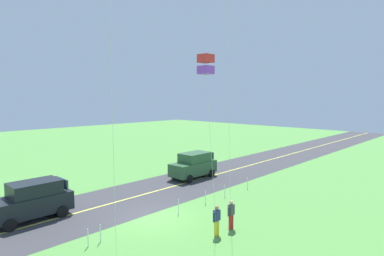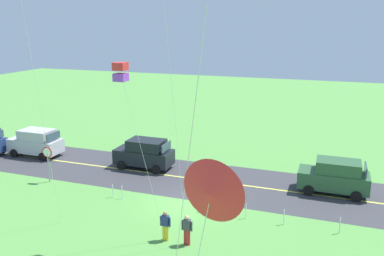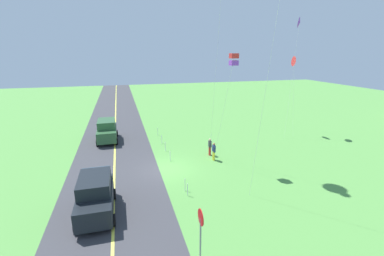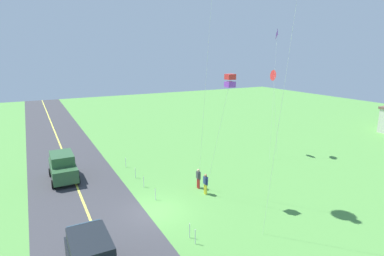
{
  "view_description": "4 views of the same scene",
  "coord_description": "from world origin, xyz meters",
  "px_view_note": "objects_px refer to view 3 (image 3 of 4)",
  "views": [
    {
      "loc": [
        11.8,
        14.52,
        7.17
      ],
      "look_at": [
        -0.94,
        2.45,
        5.49
      ],
      "focal_mm": 30.0,
      "sensor_mm": 36.0,
      "label": 1
    },
    {
      "loc": [
        -8.22,
        21.43,
        10.77
      ],
      "look_at": [
        -1.41,
        2.26,
        5.47
      ],
      "focal_mm": 37.76,
      "sensor_mm": 36.0,
      "label": 2
    },
    {
      "loc": [
        19.57,
        -3.11,
        9.11
      ],
      "look_at": [
        1.17,
        1.92,
        3.65
      ],
      "focal_mm": 24.75,
      "sensor_mm": 36.0,
      "label": 3
    },
    {
      "loc": [
        18.05,
        -6.65,
        10.35
      ],
      "look_at": [
        1.17,
        2.25,
        5.78
      ],
      "focal_mm": 29.19,
      "sensor_mm": 36.0,
      "label": 4
    }
  ],
  "objects_px": {
    "kite_green_far": "(299,23)",
    "kite_pink_drift": "(294,61)",
    "kite_red_low": "(234,60)",
    "person_adult_near": "(214,151)",
    "stop_sign": "(201,225)",
    "person_adult_companion": "(210,146)",
    "car_suv_foreground": "(96,195)",
    "car_parked_west_near": "(107,130)"
  },
  "relations": [
    {
      "from": "kite_green_far",
      "to": "kite_pink_drift",
      "type": "height_order",
      "value": "kite_green_far"
    },
    {
      "from": "kite_red_low",
      "to": "kite_green_far",
      "type": "height_order",
      "value": "kite_green_far"
    },
    {
      "from": "person_adult_near",
      "to": "kite_pink_drift",
      "type": "height_order",
      "value": "kite_pink_drift"
    },
    {
      "from": "kite_green_far",
      "to": "person_adult_near",
      "type": "bearing_deg",
      "value": -62.96
    },
    {
      "from": "stop_sign",
      "to": "kite_pink_drift",
      "type": "xyz_separation_m",
      "value": [
        -16.51,
        15.85,
        6.34
      ]
    },
    {
      "from": "person_adult_companion",
      "to": "car_suv_foreground",
      "type": "bearing_deg",
      "value": -101.4
    },
    {
      "from": "person_adult_companion",
      "to": "kite_pink_drift",
      "type": "bearing_deg",
      "value": 64.38
    },
    {
      "from": "kite_green_far",
      "to": "kite_pink_drift",
      "type": "xyz_separation_m",
      "value": [
        0.12,
        -0.23,
        -4.01
      ]
    },
    {
      "from": "car_suv_foreground",
      "to": "kite_pink_drift",
      "type": "distance_m",
      "value": 24.65
    },
    {
      "from": "kite_pink_drift",
      "to": "kite_green_far",
      "type": "bearing_deg",
      "value": 118.22
    },
    {
      "from": "person_adult_near",
      "to": "kite_red_low",
      "type": "bearing_deg",
      "value": 68.31
    },
    {
      "from": "stop_sign",
      "to": "kite_green_far",
      "type": "xyz_separation_m",
      "value": [
        -16.64,
        16.08,
        10.34
      ]
    },
    {
      "from": "kite_red_low",
      "to": "kite_pink_drift",
      "type": "distance_m",
      "value": 13.02
    },
    {
      "from": "person_adult_companion",
      "to": "kite_red_low",
      "type": "xyz_separation_m",
      "value": [
        2.94,
        0.69,
        7.73
      ]
    },
    {
      "from": "car_parked_west_near",
      "to": "stop_sign",
      "type": "relative_size",
      "value": 1.72
    },
    {
      "from": "stop_sign",
      "to": "person_adult_companion",
      "type": "xyz_separation_m",
      "value": [
        -11.92,
        4.55,
        -0.94
      ]
    },
    {
      "from": "person_adult_companion",
      "to": "kite_green_far",
      "type": "relative_size",
      "value": 0.13
    },
    {
      "from": "stop_sign",
      "to": "kite_red_low",
      "type": "distance_m",
      "value": 12.41
    },
    {
      "from": "person_adult_near",
      "to": "kite_red_low",
      "type": "xyz_separation_m",
      "value": [
        1.76,
        0.74,
        7.73
      ]
    },
    {
      "from": "person_adult_near",
      "to": "kite_pink_drift",
      "type": "relative_size",
      "value": 0.18
    },
    {
      "from": "car_parked_west_near",
      "to": "kite_red_low",
      "type": "bearing_deg",
      "value": 45.35
    },
    {
      "from": "car_parked_west_near",
      "to": "stop_sign",
      "type": "bearing_deg",
      "value": 13.91
    },
    {
      "from": "kite_red_low",
      "to": "kite_pink_drift",
      "type": "xyz_separation_m",
      "value": [
        -7.54,
        10.61,
        -0.45
      ]
    },
    {
      "from": "stop_sign",
      "to": "kite_red_low",
      "type": "relative_size",
      "value": 0.28
    },
    {
      "from": "car_parked_west_near",
      "to": "person_adult_companion",
      "type": "xyz_separation_m",
      "value": [
        6.81,
        9.19,
        -0.29
      ]
    },
    {
      "from": "car_parked_west_near",
      "to": "person_adult_companion",
      "type": "bearing_deg",
      "value": 53.44
    },
    {
      "from": "stop_sign",
      "to": "person_adult_near",
      "type": "xyz_separation_m",
      "value": [
        -10.73,
        4.5,
        -0.94
      ]
    },
    {
      "from": "car_suv_foreground",
      "to": "car_parked_west_near",
      "type": "height_order",
      "value": "same"
    },
    {
      "from": "car_parked_west_near",
      "to": "stop_sign",
      "type": "xyz_separation_m",
      "value": [
        18.73,
        4.64,
        0.65
      ]
    },
    {
      "from": "car_suv_foreground",
      "to": "kite_green_far",
      "type": "bearing_deg",
      "value": 119.06
    },
    {
      "from": "car_parked_west_near",
      "to": "car_suv_foreground",
      "type": "bearing_deg",
      "value": -0.72
    },
    {
      "from": "stop_sign",
      "to": "kite_red_low",
      "type": "bearing_deg",
      "value": 149.72
    },
    {
      "from": "person_adult_near",
      "to": "kite_pink_drift",
      "type": "bearing_deg",
      "value": 162.58
    },
    {
      "from": "person_adult_companion",
      "to": "kite_pink_drift",
      "type": "xyz_separation_m",
      "value": [
        -4.6,
        11.3,
        7.27
      ]
    },
    {
      "from": "car_suv_foreground",
      "to": "stop_sign",
      "type": "height_order",
      "value": "stop_sign"
    },
    {
      "from": "kite_red_low",
      "to": "stop_sign",
      "type": "bearing_deg",
      "value": -30.28
    },
    {
      "from": "person_adult_near",
      "to": "stop_sign",
      "type": "bearing_deg",
      "value": 22.81
    },
    {
      "from": "car_suv_foreground",
      "to": "kite_pink_drift",
      "type": "relative_size",
      "value": 0.5
    },
    {
      "from": "stop_sign",
      "to": "person_adult_companion",
      "type": "distance_m",
      "value": 12.79
    },
    {
      "from": "car_suv_foreground",
      "to": "person_adult_near",
      "type": "relative_size",
      "value": 2.75
    },
    {
      "from": "person_adult_companion",
      "to": "stop_sign",
      "type": "bearing_deg",
      "value": -68.64
    },
    {
      "from": "car_parked_west_near",
      "to": "kite_pink_drift",
      "type": "height_order",
      "value": "kite_pink_drift"
    }
  ]
}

